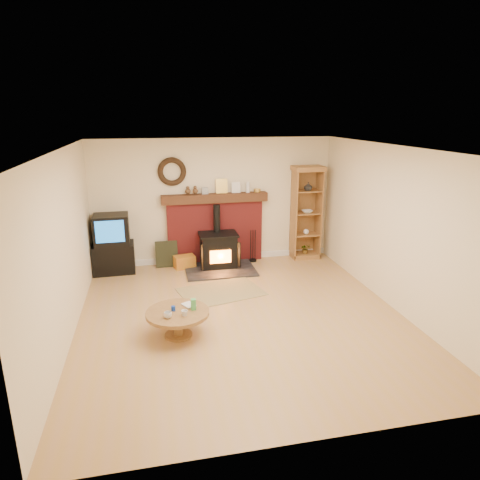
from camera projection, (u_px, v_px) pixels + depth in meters
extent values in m
plane|color=tan|center=(242.00, 316.00, 6.73)|extent=(5.50, 5.50, 0.00)
cube|color=beige|center=(214.00, 201.00, 8.94)|extent=(5.00, 0.02, 2.60)
cube|color=beige|center=(307.00, 322.00, 3.78)|extent=(5.00, 0.02, 2.60)
cube|color=beige|center=(64.00, 248.00, 5.87)|extent=(0.02, 5.50, 2.60)
cube|color=beige|center=(394.00, 228.00, 6.86)|extent=(0.02, 5.50, 2.60)
cube|color=white|center=(242.00, 148.00, 5.99)|extent=(5.00, 5.50, 0.02)
cube|color=white|center=(215.00, 258.00, 9.28)|extent=(5.00, 0.04, 0.12)
torus|color=black|center=(172.00, 172.00, 8.53)|extent=(0.57, 0.11, 0.57)
cube|color=maroon|center=(215.00, 232.00, 9.05)|extent=(2.00, 0.15, 1.30)
cube|color=#3D2313|center=(215.00, 198.00, 8.81)|extent=(2.20, 0.22, 0.18)
cube|color=#999999|center=(205.00, 191.00, 8.73)|extent=(0.13, 0.05, 0.14)
cube|color=gold|center=(222.00, 186.00, 8.80)|extent=(0.24, 0.06, 0.30)
cube|color=white|center=(236.00, 187.00, 8.87)|extent=(0.18, 0.05, 0.22)
cylinder|color=white|center=(248.00, 187.00, 8.90)|extent=(0.08, 0.08, 0.22)
cylinder|color=gold|center=(257.00, 190.00, 8.96)|extent=(0.14, 0.14, 0.07)
cube|color=black|center=(220.00, 270.00, 8.70)|extent=(1.40, 1.00, 0.03)
cube|color=black|center=(218.00, 251.00, 8.79)|extent=(0.71, 0.50, 0.65)
cube|color=black|center=(218.00, 234.00, 8.69)|extent=(0.78, 0.55, 0.04)
cylinder|color=black|center=(217.00, 218.00, 8.74)|extent=(0.14, 0.14, 0.56)
cube|color=orange|center=(221.00, 257.00, 8.56)|extent=(0.42, 0.02, 0.26)
cube|color=black|center=(204.00, 256.00, 8.54)|extent=(0.17, 0.23, 0.52)
cube|color=black|center=(236.00, 254.00, 8.67)|extent=(0.17, 0.23, 0.52)
cube|color=brown|center=(221.00, 292.00, 7.65)|extent=(1.61, 1.28, 0.01)
cube|color=black|center=(114.00, 258.00, 8.55)|extent=(0.82, 0.58, 0.59)
cube|color=black|center=(111.00, 229.00, 8.38)|extent=(0.68, 0.57, 0.59)
cube|color=#165EAC|center=(110.00, 232.00, 8.10)|extent=(0.53, 0.03, 0.42)
cube|color=olive|center=(304.00, 255.00, 9.48)|extent=(0.59, 0.43, 0.10)
cube|color=olive|center=(303.00, 212.00, 9.40)|extent=(0.59, 0.02, 1.86)
cube|color=olive|center=(294.00, 215.00, 9.16)|extent=(0.02, 0.43, 1.86)
cube|color=olive|center=(318.00, 214.00, 9.27)|extent=(0.02, 0.43, 1.86)
cube|color=olive|center=(308.00, 168.00, 8.93)|extent=(0.65, 0.47, 0.10)
cube|color=olive|center=(305.00, 234.00, 9.34)|extent=(0.55, 0.39, 0.02)
cube|color=olive|center=(306.00, 213.00, 9.21)|extent=(0.55, 0.39, 0.02)
cube|color=olive|center=(307.00, 191.00, 9.07)|extent=(0.55, 0.39, 0.02)
imported|color=white|center=(308.00, 186.00, 8.99)|extent=(0.18, 0.18, 0.18)
imported|color=white|center=(307.00, 212.00, 9.15)|extent=(0.23, 0.23, 0.06)
sphere|color=white|center=(306.00, 232.00, 9.28)|extent=(0.12, 0.12, 0.12)
imported|color=#45A351|center=(305.00, 249.00, 9.39)|extent=(0.20, 0.17, 0.22)
cube|color=gold|center=(185.00, 262.00, 8.81)|extent=(0.46, 0.34, 0.26)
cube|color=black|center=(167.00, 254.00, 8.84)|extent=(0.46, 0.12, 0.54)
cylinder|color=black|center=(253.00, 260.00, 9.23)|extent=(0.16, 0.16, 0.04)
cylinder|color=black|center=(251.00, 246.00, 9.12)|extent=(0.02, 0.02, 0.70)
cylinder|color=black|center=(253.00, 246.00, 9.13)|extent=(0.02, 0.02, 0.70)
cylinder|color=black|center=(255.00, 246.00, 9.14)|extent=(0.02, 0.02, 0.70)
cylinder|color=brown|center=(179.00, 335.00, 6.15)|extent=(0.40, 0.40, 0.03)
cylinder|color=brown|center=(178.00, 324.00, 6.10)|extent=(0.14, 0.14, 0.31)
cylinder|color=brown|center=(178.00, 313.00, 6.05)|extent=(0.90, 0.90, 0.05)
imported|color=white|center=(168.00, 315.00, 5.84)|extent=(0.11, 0.11, 0.09)
imported|color=white|center=(185.00, 313.00, 5.89)|extent=(0.09, 0.09, 0.08)
imported|color=#4C331E|center=(184.00, 306.00, 6.17)|extent=(0.15, 0.20, 0.02)
cylinder|color=navy|center=(173.00, 308.00, 6.05)|extent=(0.06, 0.06, 0.07)
cube|color=#45A351|center=(193.00, 304.00, 6.07)|extent=(0.07, 0.07, 0.16)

